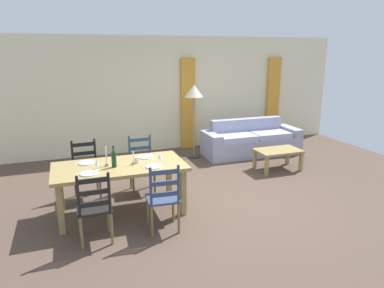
{
  "coord_description": "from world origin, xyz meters",
  "views": [
    {
      "loc": [
        -2.09,
        -4.92,
        2.37
      ],
      "look_at": [
        -0.03,
        0.79,
        0.75
      ],
      "focal_mm": 32.89,
      "sensor_mm": 36.0,
      "label": 1
    }
  ],
  "objects_px": {
    "wine_glass_near_left": "(97,163)",
    "couch": "(250,141)",
    "dining_table": "(120,171)",
    "coffee_table": "(278,153)",
    "coffee_cup_primary": "(137,160)",
    "dining_chair_far_right": "(142,164)",
    "dining_chair_near_right": "(163,198)",
    "dining_chair_far_left": "(86,170)",
    "wine_bottle": "(114,159)",
    "wine_glass_near_right": "(160,157)",
    "dining_chair_near_left": "(94,208)",
    "standing_lamp": "(194,95)"
  },
  "relations": [
    {
      "from": "wine_glass_near_left",
      "to": "couch",
      "type": "relative_size",
      "value": 0.07
    },
    {
      "from": "dining_table",
      "to": "coffee_table",
      "type": "relative_size",
      "value": 2.11
    },
    {
      "from": "coffee_cup_primary",
      "to": "dining_chair_far_right",
      "type": "bearing_deg",
      "value": 73.65
    },
    {
      "from": "dining_chair_near_right",
      "to": "dining_chair_far_left",
      "type": "bearing_deg",
      "value": 120.35
    },
    {
      "from": "dining_table",
      "to": "wine_bottle",
      "type": "height_order",
      "value": "wine_bottle"
    },
    {
      "from": "dining_chair_near_right",
      "to": "dining_chair_far_right",
      "type": "bearing_deg",
      "value": 88.84
    },
    {
      "from": "dining_chair_near_right",
      "to": "wine_glass_near_right",
      "type": "relative_size",
      "value": 5.96
    },
    {
      "from": "dining_chair_near_left",
      "to": "dining_chair_far_right",
      "type": "relative_size",
      "value": 1.0
    },
    {
      "from": "standing_lamp",
      "to": "coffee_table",
      "type": "bearing_deg",
      "value": -46.83
    },
    {
      "from": "dining_chair_near_right",
      "to": "couch",
      "type": "relative_size",
      "value": 0.42
    },
    {
      "from": "dining_table",
      "to": "wine_glass_near_left",
      "type": "bearing_deg",
      "value": -159.74
    },
    {
      "from": "coffee_cup_primary",
      "to": "couch",
      "type": "bearing_deg",
      "value": 34.19
    },
    {
      "from": "dining_chair_near_left",
      "to": "wine_glass_near_left",
      "type": "bearing_deg",
      "value": 79.95
    },
    {
      "from": "coffee_cup_primary",
      "to": "standing_lamp",
      "type": "distance_m",
      "value": 2.95
    },
    {
      "from": "coffee_cup_primary",
      "to": "couch",
      "type": "distance_m",
      "value": 3.78
    },
    {
      "from": "dining_chair_far_right",
      "to": "coffee_cup_primary",
      "type": "xyz_separation_m",
      "value": [
        -0.22,
        -0.76,
        0.32
      ]
    },
    {
      "from": "wine_glass_near_right",
      "to": "coffee_cup_primary",
      "type": "distance_m",
      "value": 0.36
    },
    {
      "from": "dining_table",
      "to": "dining_chair_near_right",
      "type": "bearing_deg",
      "value": -59.52
    },
    {
      "from": "dining_table",
      "to": "coffee_cup_primary",
      "type": "bearing_deg",
      "value": 3.34
    },
    {
      "from": "wine_glass_near_left",
      "to": "standing_lamp",
      "type": "height_order",
      "value": "standing_lamp"
    },
    {
      "from": "dining_chair_far_right",
      "to": "couch",
      "type": "bearing_deg",
      "value": 25.13
    },
    {
      "from": "dining_chair_far_left",
      "to": "coffee_table",
      "type": "relative_size",
      "value": 1.07
    },
    {
      "from": "coffee_cup_primary",
      "to": "coffee_table",
      "type": "xyz_separation_m",
      "value": [
        3.06,
        0.89,
        -0.44
      ]
    },
    {
      "from": "wine_bottle",
      "to": "couch",
      "type": "distance_m",
      "value": 4.11
    },
    {
      "from": "coffee_cup_primary",
      "to": "dining_chair_far_left",
      "type": "bearing_deg",
      "value": 133.11
    },
    {
      "from": "dining_table",
      "to": "wine_glass_near_left",
      "type": "xyz_separation_m",
      "value": [
        -0.33,
        -0.12,
        0.2
      ]
    },
    {
      "from": "couch",
      "to": "standing_lamp",
      "type": "bearing_deg",
      "value": 172.22
    },
    {
      "from": "coffee_cup_primary",
      "to": "dining_table",
      "type": "bearing_deg",
      "value": -176.66
    },
    {
      "from": "wine_bottle",
      "to": "standing_lamp",
      "type": "xyz_separation_m",
      "value": [
        2.09,
        2.36,
        0.54
      ]
    },
    {
      "from": "dining_chair_far_right",
      "to": "wine_glass_near_right",
      "type": "relative_size",
      "value": 5.96
    },
    {
      "from": "dining_chair_far_right",
      "to": "wine_bottle",
      "type": "relative_size",
      "value": 3.04
    },
    {
      "from": "dining_table",
      "to": "wine_bottle",
      "type": "relative_size",
      "value": 6.01
    },
    {
      "from": "couch",
      "to": "wine_bottle",
      "type": "bearing_deg",
      "value": -147.63
    },
    {
      "from": "dining_chair_near_right",
      "to": "coffee_cup_primary",
      "type": "bearing_deg",
      "value": 103.84
    },
    {
      "from": "wine_bottle",
      "to": "wine_glass_near_right",
      "type": "distance_m",
      "value": 0.66
    },
    {
      "from": "wine_glass_near_right",
      "to": "wine_glass_near_left",
      "type": "bearing_deg",
      "value": 178.66
    },
    {
      "from": "dining_chair_far_right",
      "to": "wine_glass_near_right",
      "type": "xyz_separation_m",
      "value": [
        0.09,
        -0.91,
        0.38
      ]
    },
    {
      "from": "dining_chair_near_right",
      "to": "couch",
      "type": "height_order",
      "value": "dining_chair_near_right"
    },
    {
      "from": "wine_glass_near_right",
      "to": "coffee_table",
      "type": "xyz_separation_m",
      "value": [
        2.75,
        1.05,
        -0.51
      ]
    },
    {
      "from": "dining_chair_far_right",
      "to": "dining_table",
      "type": "bearing_deg",
      "value": -121.79
    },
    {
      "from": "wine_glass_near_right",
      "to": "standing_lamp",
      "type": "xyz_separation_m",
      "value": [
        1.43,
        2.45,
        0.55
      ]
    },
    {
      "from": "wine_glass_near_right",
      "to": "dining_chair_near_right",
      "type": "bearing_deg",
      "value": -101.54
    },
    {
      "from": "dining_chair_near_right",
      "to": "coffee_table",
      "type": "relative_size",
      "value": 1.07
    },
    {
      "from": "couch",
      "to": "coffee_cup_primary",
      "type": "bearing_deg",
      "value": -145.81
    },
    {
      "from": "wine_glass_near_left",
      "to": "standing_lamp",
      "type": "xyz_separation_m",
      "value": [
        2.33,
        2.43,
        0.55
      ]
    },
    {
      "from": "dining_table",
      "to": "dining_chair_far_left",
      "type": "distance_m",
      "value": 0.9
    },
    {
      "from": "dining_table",
      "to": "wine_bottle",
      "type": "bearing_deg",
      "value": -144.8
    },
    {
      "from": "wine_glass_near_right",
      "to": "standing_lamp",
      "type": "bearing_deg",
      "value": 59.66
    },
    {
      "from": "wine_glass_near_left",
      "to": "coffee_cup_primary",
      "type": "bearing_deg",
      "value": 13.1
    },
    {
      "from": "standing_lamp",
      "to": "wine_glass_near_right",
      "type": "bearing_deg",
      "value": -120.34
    }
  ]
}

